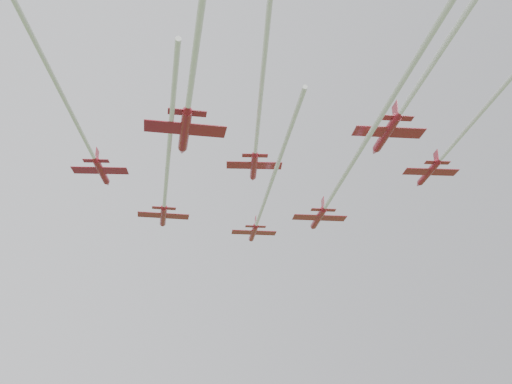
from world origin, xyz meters
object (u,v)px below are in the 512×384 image
jet_row3_right (474,120)px  jet_row2_left (166,186)px  jet_row3_left (84,137)px  jet_row4_left (196,45)px  jet_row4_right (441,50)px  jet_row3_mid (258,121)px  jet_row2_right (343,178)px  jet_lead (263,207)px

jet_row3_right → jet_row2_left: bearing=155.2°
jet_row3_left → jet_row4_left: bearing=-53.7°
jet_row4_right → jet_row4_left: bearing=-177.9°
jet_row2_left → jet_row4_left: (-9.29, -34.27, -0.10)m
jet_row3_mid → jet_row2_left: bearing=133.0°
jet_row2_right → jet_row3_right: size_ratio=1.11×
jet_row3_left → jet_row3_mid: size_ratio=0.82×
jet_row3_left → jet_row4_left: 25.78m
jet_row3_mid → jet_row4_right: bearing=-47.2°
jet_row2_right → jet_row4_left: jet_row2_right is taller
jet_row2_right → jet_row3_mid: jet_row3_mid is taller
jet_row2_left → jet_row2_right: (21.76, -14.62, 0.16)m
jet_row3_left → jet_row3_mid: bearing=0.1°
jet_row2_left → jet_row4_left: size_ratio=0.82×
jet_lead → jet_row3_left: jet_lead is taller
jet_row2_right → jet_row4_left: size_ratio=0.97×
jet_row3_mid → jet_row4_right: 25.52m
jet_row3_mid → jet_row4_left: 22.18m
jet_row4_left → jet_row3_left: bearing=118.7°
jet_row3_left → jet_row3_mid: 22.21m
jet_row2_left → jet_row4_right: size_ratio=0.85×
jet_row2_left → jet_row2_right: size_ratio=0.85×
jet_row2_right → jet_row3_left: jet_row3_left is taller
jet_row4_left → jet_row4_right: size_ratio=1.04×
jet_row2_left → jet_row2_right: 26.22m
jet_row3_right → jet_row3_left: bearing=174.8°
jet_lead → jet_row4_left: (-27.86, -38.04, -1.39)m
jet_row4_left → jet_row3_mid: bearing=64.3°
jet_lead → jet_row3_left: bearing=-137.1°
jet_lead → jet_row4_left: 47.17m
jet_row4_left → jet_row4_right: bearing=-2.6°
jet_row3_mid → jet_row4_right: (7.53, -24.30, -1.97)m
jet_row3_left → jet_row4_left: size_ratio=0.65×
jet_row4_right → jet_row2_right: bearing=95.9°
jet_row3_left → jet_lead: bearing=46.8°
jet_lead → jet_row2_right: size_ratio=0.87×
jet_row2_left → jet_row4_right: 44.77m
jet_row3_mid → jet_row3_right: bearing=-6.8°
jet_lead → jet_row4_left: jet_lead is taller
jet_row2_left → jet_row3_mid: 19.63m
jet_row2_left → jet_row3_right: jet_row3_right is taller
jet_row3_left → jet_row4_right: bearing=-25.4°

